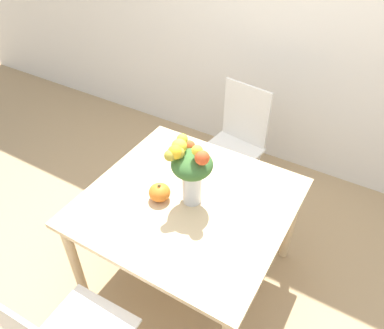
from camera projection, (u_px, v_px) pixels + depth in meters
The scene contains 6 objects.
ground_plane at pixel (189, 273), 2.64m from camera, with size 12.00×12.00×0.00m, color tan.
wall_back at pixel (296, 13), 2.82m from camera, with size 8.00×0.06×2.70m.
dining_table at pixel (188, 211), 2.23m from camera, with size 1.15×1.11×0.73m.
flower_vase at pixel (190, 168), 2.02m from camera, with size 0.24×0.25×0.42m.
pumpkin at pixel (160, 192), 2.15m from camera, with size 0.13×0.13×0.12m.
dining_chair_near_window at pixel (235, 144), 2.98m from camera, with size 0.47×0.47×0.96m.
Camera 1 is at (0.80, -1.31, 2.28)m, focal length 35.00 mm.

